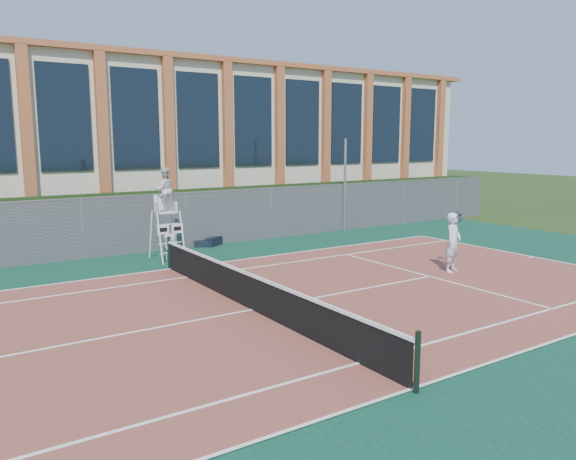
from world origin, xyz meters
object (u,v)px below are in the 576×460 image
umpire_chair (165,192)px  tennis_player (453,242)px  plastic_chair (171,245)px  steel_pole (345,185)px

umpire_chair → tennis_player: (7.05, -6.97, -1.45)m
umpire_chair → tennis_player: 10.02m
umpire_chair → plastic_chair: (0.15, -0.08, -1.90)m
umpire_chair → plastic_chair: 1.91m
steel_pole → tennis_player: size_ratio=2.26×
tennis_player → umpire_chair: bearing=135.3°
plastic_chair → tennis_player: size_ratio=0.47×
steel_pole → plastic_chair: bearing=-169.5°
steel_pole → umpire_chair: steel_pole is taller
umpire_chair → tennis_player: size_ratio=1.74×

